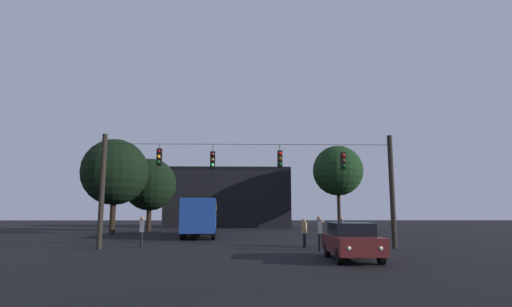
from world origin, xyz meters
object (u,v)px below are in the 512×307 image
object	(u,v)px
tree_left_silhouette	(150,185)
pedestrian_near_bus	(319,231)
pedestrian_crossing_left	(323,232)
pedestrian_trailing	(142,230)
car_near_right	(351,240)
pedestrian_crossing_right	(304,231)
pedestrian_crossing_center	(342,231)
city_bus	(201,214)
tree_behind_building	(338,171)
tree_right_far	(115,172)

from	to	relation	value
tree_left_silhouette	pedestrian_near_bus	bearing A→B (deg)	-59.14
pedestrian_crossing_left	pedestrian_trailing	xyz separation A→B (m)	(-10.27, -0.11, 0.11)
car_near_right	pedestrian_crossing_right	distance (m)	6.18
pedestrian_crossing_center	pedestrian_near_bus	world-z (taller)	pedestrian_near_bus
city_bus	tree_behind_building	bearing A→B (deg)	45.52
car_near_right	pedestrian_trailing	bearing A→B (deg)	148.33
pedestrian_crossing_right	tree_right_far	bearing A→B (deg)	135.64
pedestrian_near_bus	car_near_right	bearing A→B (deg)	-81.50
city_bus	pedestrian_crossing_center	world-z (taller)	city_bus
city_bus	pedestrian_crossing_left	xyz separation A→B (m)	(8.15, -10.74, -0.99)
car_near_right	tree_behind_building	distance (m)	33.92
car_near_right	city_bus	bearing A→B (deg)	115.34
car_near_right	pedestrian_trailing	distance (m)	12.06
car_near_right	pedestrian_crossing_center	size ratio (longest dim) A/B	2.54
pedestrian_trailing	tree_right_far	size ratio (longest dim) A/B	0.20
tree_left_silhouette	pedestrian_crossing_right	bearing A→B (deg)	-57.73
car_near_right	tree_right_far	world-z (taller)	tree_right_far
pedestrian_crossing_right	pedestrian_crossing_left	bearing A→B (deg)	17.82
pedestrian_crossing_right	tree_left_silhouette	bearing A→B (deg)	122.27
pedestrian_crossing_right	tree_behind_building	size ratio (longest dim) A/B	0.16
pedestrian_crossing_center	tree_left_silhouette	world-z (taller)	tree_left_silhouette
pedestrian_crossing_right	tree_left_silhouette	xyz separation A→B (m)	(-13.90, 22.02, 4.16)
pedestrian_crossing_center	tree_left_silhouette	size ratio (longest dim) A/B	0.22
city_bus	tree_left_silhouette	distance (m)	13.29
pedestrian_crossing_left	pedestrian_crossing_center	xyz separation A→B (m)	(0.83, -1.18, 0.11)
pedestrian_near_bus	tree_behind_building	bearing A→B (deg)	75.11
tree_left_silhouette	tree_right_far	xyz separation A→B (m)	(-1.79, -6.66, 0.71)
pedestrian_crossing_center	tree_left_silhouette	distance (m)	28.09
car_near_right	pedestrian_crossing_left	distance (m)	6.43
pedestrian_crossing_left	tree_behind_building	bearing A→B (deg)	75.05
pedestrian_near_bus	tree_behind_building	xyz separation A→B (m)	(7.59, 28.56, 6.12)
tree_left_silhouette	tree_behind_building	distance (m)	22.53
car_near_right	pedestrian_near_bus	xyz separation A→B (m)	(-0.60, 4.02, 0.21)
pedestrian_crossing_right	tree_left_silhouette	distance (m)	26.37
pedestrian_crossing_center	tree_left_silhouette	xyz separation A→B (m)	(-15.83, 22.84, 4.09)
car_near_right	pedestrian_near_bus	distance (m)	4.07
city_bus	pedestrian_crossing_center	distance (m)	14.95
pedestrian_crossing_left	pedestrian_trailing	bearing A→B (deg)	-179.41
city_bus	pedestrian_crossing_center	size ratio (longest dim) A/B	6.45
pedestrian_crossing_left	tree_left_silhouette	size ratio (longest dim) A/B	0.20
tree_left_silhouette	tree_right_far	distance (m)	6.94
car_near_right	tree_behind_building	size ratio (longest dim) A/B	0.43
pedestrian_near_bus	tree_left_silhouette	distance (m)	28.34
pedestrian_crossing_center	tree_left_silhouette	bearing A→B (deg)	124.73
pedestrian_crossing_center	tree_behind_building	world-z (taller)	tree_behind_building
pedestrian_crossing_right	pedestrian_near_bus	size ratio (longest dim) A/B	0.91
city_bus	pedestrian_crossing_left	size ratio (longest dim) A/B	7.13
city_bus	car_near_right	size ratio (longest dim) A/B	2.54
pedestrian_crossing_center	pedestrian_trailing	distance (m)	11.15
car_near_right	pedestrian_crossing_center	xyz separation A→B (m)	(0.84, 5.25, 0.19)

